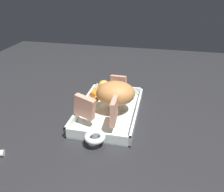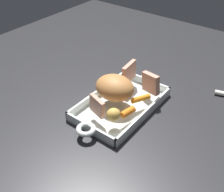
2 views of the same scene
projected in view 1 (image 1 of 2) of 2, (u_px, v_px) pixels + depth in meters
ground_plane at (109, 114)px, 0.84m from camera, size 1.76×1.76×0.00m
roasting_dish at (109, 111)px, 0.84m from camera, size 0.43×0.21×0.04m
pork_roast at (116, 93)px, 0.81m from camera, size 0.13×0.15×0.08m
roast_slice_thin at (119, 83)px, 0.91m from camera, size 0.03×0.07×0.07m
roast_slice_thick at (114, 111)px, 0.71m from camera, size 0.08×0.02×0.08m
roast_slice_outer at (85, 107)px, 0.74m from camera, size 0.04×0.08×0.08m
baby_carrot_southwest at (95, 92)px, 0.88m from camera, size 0.06×0.03×0.02m
baby_carrot_long at (90, 104)px, 0.81m from camera, size 0.07×0.05×0.02m
potato_whole at (104, 85)px, 0.92m from camera, size 0.06×0.06×0.04m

